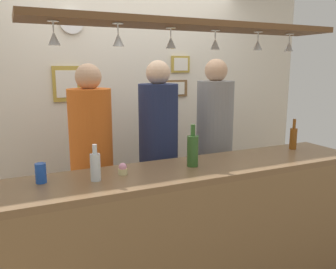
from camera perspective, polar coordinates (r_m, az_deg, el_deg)
The scene contains 21 objects.
back_wall at distance 3.70m, azimuth -6.55°, elevation 4.86°, with size 4.40×0.06×2.60m, color silver.
bar_counter at distance 2.44m, azimuth 6.15°, elevation -13.65°, with size 2.70×0.55×1.01m.
overhead_glass_rack at distance 2.41m, azimuth 4.20°, elevation 17.60°, with size 2.20×0.36×0.04m, color brown.
hanging_wineglass_far_left at distance 2.09m, azimuth -18.36°, elevation 14.98°, with size 0.07×0.07×0.13m.
hanging_wineglass_left at distance 2.12m, azimuth -8.24°, elevation 15.35°, with size 0.07×0.07×0.13m.
hanging_wineglass_center_left at distance 2.34m, azimuth 0.47°, elevation 15.07°, with size 0.07×0.07×0.13m.
hanging_wineglass_center at distance 2.52m, azimuth 7.80°, elevation 14.69°, with size 0.07×0.07×0.13m.
hanging_wineglass_center_right at distance 2.68m, azimuth 14.62°, elevation 14.23°, with size 0.07×0.07×0.13m.
hanging_wineglass_right at distance 2.93m, azimuth 19.38°, elevation 13.68°, with size 0.07×0.07×0.13m.
person_left_orange_shirt at distance 2.83m, azimuth -12.54°, elevation -2.55°, with size 0.34×0.34×1.73m.
person_middle_navy_shirt at distance 3.00m, azimuth -1.53°, elevation -1.15°, with size 0.34×0.34×1.76m.
person_right_grey_shirt at distance 3.26m, azimuth 7.69°, elevation -0.05°, with size 0.34×0.34×1.77m.
bottle_beer_amber_tall at distance 3.13m, azimuth 20.02°, elevation -0.48°, with size 0.06×0.06×0.26m.
bottle_champagne_green at distance 2.44m, azimuth 4.10°, elevation -2.56°, with size 0.08×0.08×0.30m.
bottle_soda_clear at distance 2.18m, azimuth -11.92°, elevation -5.15°, with size 0.06×0.06×0.23m.
drink_can at distance 2.24m, azimuth -20.30°, elevation -6.01°, with size 0.07×0.07×0.12m, color #1E4CB2.
cupcake at distance 2.29m, azimuth -7.49°, elevation -5.72°, with size 0.06×0.06×0.08m.
picture_frame_lower_pair at distance 3.85m, azimuth 1.14°, elevation 7.65°, with size 0.30×0.02×0.18m.
picture_frame_upper_small at distance 3.87m, azimuth 2.09°, elevation 11.54°, with size 0.22×0.02×0.18m.
picture_frame_caricature at distance 3.49m, azimuth -16.44°, elevation 8.04°, with size 0.26×0.02×0.34m.
wall_clock at distance 3.52m, azimuth -15.68°, elevation 17.52°, with size 0.22×0.22×0.03m, color white.
Camera 1 is at (-1.16, -2.40, 1.71)m, focal length 36.84 mm.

